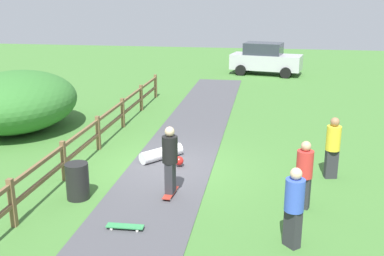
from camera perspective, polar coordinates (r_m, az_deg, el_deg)
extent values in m
plane|color=#427533|center=(13.23, -2.75, -5.03)|extent=(60.00, 60.00, 0.00)
cube|color=#47474C|center=(13.23, -2.75, -4.99)|extent=(2.40, 28.00, 0.02)
cube|color=brown|center=(10.60, -21.39, -8.64)|extent=(0.12, 0.12, 1.10)
cube|color=brown|center=(12.69, -15.61, -3.95)|extent=(0.12, 0.12, 1.10)
cube|color=brown|center=(14.93, -11.55, -0.59)|extent=(0.12, 0.12, 1.10)
cube|color=brown|center=(17.26, -8.58, 1.88)|extent=(0.12, 0.12, 1.10)
cube|color=brown|center=(19.66, -6.32, 3.75)|extent=(0.12, 0.12, 1.10)
cube|color=brown|center=(22.09, -4.54, 5.21)|extent=(0.12, 0.12, 1.10)
cube|color=brown|center=(13.81, -13.40, -2.33)|extent=(0.08, 18.00, 0.09)
cube|color=brown|center=(13.68, -13.52, -0.55)|extent=(0.08, 18.00, 0.09)
ellipsoid|color=#33702D|center=(17.79, -20.90, 3.13)|extent=(4.12, 4.94, 2.14)
cylinder|color=black|center=(11.56, -14.01, -6.40)|extent=(0.56, 0.56, 0.90)
cube|color=#B23326|center=(11.49, -2.68, -7.99)|extent=(0.27, 0.81, 0.02)
cylinder|color=silver|center=(11.77, -2.64, -7.59)|extent=(0.03, 0.06, 0.06)
cylinder|color=silver|center=(11.73, -1.93, -7.67)|extent=(0.03, 0.06, 0.06)
cylinder|color=silver|center=(11.28, -3.46, -8.71)|extent=(0.03, 0.06, 0.06)
cylinder|color=silver|center=(11.24, -2.72, -8.80)|extent=(0.03, 0.06, 0.06)
cube|color=#2D2D33|center=(11.33, -2.71, -6.12)|extent=(0.23, 0.34, 0.79)
cylinder|color=black|center=(11.07, -2.76, -2.66)|extent=(0.41, 0.41, 0.66)
sphere|color=beige|center=(10.93, -2.79, -0.44)|extent=(0.24, 0.24, 0.24)
cylinder|color=white|center=(13.84, -3.81, -3.17)|extent=(1.17, 1.32, 0.36)
sphere|color=red|center=(13.24, -1.61, -4.08)|extent=(0.26, 0.26, 0.26)
cube|color=#338C4C|center=(10.05, -8.29, -11.94)|extent=(0.81, 0.23, 0.02)
cylinder|color=silver|center=(10.08, -9.97, -12.20)|extent=(0.06, 0.03, 0.06)
cylinder|color=silver|center=(10.21, -9.72, -11.80)|extent=(0.06, 0.03, 0.06)
cylinder|color=silver|center=(9.94, -6.81, -12.50)|extent=(0.06, 0.03, 0.06)
cylinder|color=silver|center=(10.07, -6.60, -12.09)|extent=(0.06, 0.03, 0.06)
cube|color=#2D2D33|center=(13.00, 16.86, -4.28)|extent=(0.35, 0.26, 0.80)
cylinder|color=yellow|center=(12.77, 17.13, -1.22)|extent=(0.45, 0.45, 0.66)
sphere|color=#9E704C|center=(12.64, 17.30, 0.73)|extent=(0.24, 0.24, 0.24)
cube|color=#2D2D33|center=(11.08, 13.55, -7.77)|extent=(0.37, 0.29, 0.77)
cylinder|color=red|center=(10.82, 13.80, -4.37)|extent=(0.48, 0.48, 0.64)
sphere|color=tan|center=(10.67, 13.96, -2.19)|extent=(0.23, 0.23, 0.23)
cube|color=#2D2D33|center=(9.46, 12.34, -12.06)|extent=(0.36, 0.37, 0.78)
cylinder|color=blue|center=(9.14, 12.61, -8.11)|extent=(0.54, 0.54, 0.65)
sphere|color=beige|center=(8.97, 12.79, -5.54)|extent=(0.23, 0.23, 0.23)
cube|color=#B7B7BC|center=(28.65, 9.17, 8.09)|extent=(4.45, 2.47, 0.90)
cube|color=#2D333D|center=(28.59, 8.84, 9.70)|extent=(2.46, 1.95, 0.70)
cylinder|color=black|center=(29.35, 12.07, 7.24)|extent=(0.67, 0.36, 0.64)
cylinder|color=black|center=(27.63, 11.52, 6.72)|extent=(0.67, 0.36, 0.64)
cylinder|color=black|center=(29.85, 6.91, 7.64)|extent=(0.67, 0.36, 0.64)
cylinder|color=black|center=(28.17, 6.05, 7.14)|extent=(0.67, 0.36, 0.64)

